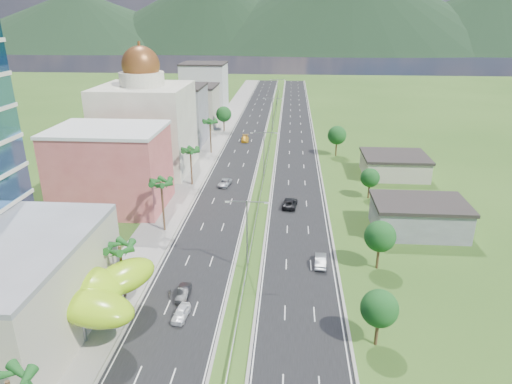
# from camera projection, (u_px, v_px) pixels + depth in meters

# --- Properties ---
(ground) EXTENTS (500.00, 500.00, 0.00)m
(ground) POSITION_uv_depth(u_px,v_px,m) (240.00, 311.00, 57.44)
(ground) COLOR #2D5119
(ground) RESTS_ON ground
(road_left) EXTENTS (11.00, 260.00, 0.04)m
(road_left) POSITION_uv_depth(u_px,v_px,m) (247.00, 136.00, 141.67)
(road_left) COLOR black
(road_left) RESTS_ON ground
(road_right) EXTENTS (11.00, 260.00, 0.04)m
(road_right) POSITION_uv_depth(u_px,v_px,m) (296.00, 136.00, 140.61)
(road_right) COLOR black
(road_right) RESTS_ON ground
(sidewalk_left) EXTENTS (7.00, 260.00, 0.12)m
(sidewalk_left) POSITION_uv_depth(u_px,v_px,m) (217.00, 135.00, 142.33)
(sidewalk_left) COLOR gray
(sidewalk_left) RESTS_ON ground
(median_guardrail) EXTENTS (0.10, 216.06, 0.76)m
(median_guardrail) POSITION_uv_depth(u_px,v_px,m) (269.00, 150.00, 124.17)
(median_guardrail) COLOR gray
(median_guardrail) RESTS_ON ground
(streetlight_median_b) EXTENTS (6.04, 0.25, 11.00)m
(streetlight_median_b) POSITION_uv_depth(u_px,v_px,m) (247.00, 228.00, 64.31)
(streetlight_median_b) COLOR gray
(streetlight_median_b) RESTS_ON ground
(streetlight_median_c) EXTENTS (6.04, 0.25, 11.00)m
(streetlight_median_c) POSITION_uv_depth(u_px,v_px,m) (264.00, 150.00, 101.51)
(streetlight_median_c) COLOR gray
(streetlight_median_c) RESTS_ON ground
(streetlight_median_d) EXTENTS (6.04, 0.25, 11.00)m
(streetlight_median_d) POSITION_uv_depth(u_px,v_px,m) (272.00, 111.00, 143.36)
(streetlight_median_d) COLOR gray
(streetlight_median_d) RESTS_ON ground
(streetlight_median_e) EXTENTS (6.04, 0.25, 11.00)m
(streetlight_median_e) POSITION_uv_depth(u_px,v_px,m) (277.00, 90.00, 185.21)
(streetlight_median_e) COLOR gray
(streetlight_median_e) RESTS_ON ground
(lime_canopy) EXTENTS (18.00, 15.00, 7.40)m
(lime_canopy) POSITION_uv_depth(u_px,v_px,m) (66.00, 288.00, 53.34)
(lime_canopy) COLOR #93CC13
(lime_canopy) RESTS_ON ground
(pink_shophouse) EXTENTS (20.00, 15.00, 15.00)m
(pink_shophouse) POSITION_uv_depth(u_px,v_px,m) (111.00, 170.00, 86.48)
(pink_shophouse) COLOR #C0524F
(pink_shophouse) RESTS_ON ground
(domed_building) EXTENTS (20.00, 20.00, 28.70)m
(domed_building) POSITION_uv_depth(u_px,v_px,m) (146.00, 123.00, 106.48)
(domed_building) COLOR beige
(domed_building) RESTS_ON ground
(midrise_grey) EXTENTS (16.00, 15.00, 16.00)m
(midrise_grey) POSITION_uv_depth(u_px,v_px,m) (176.00, 116.00, 130.87)
(midrise_grey) COLOR slate
(midrise_grey) RESTS_ON ground
(midrise_beige) EXTENTS (16.00, 15.00, 13.00)m
(midrise_beige) POSITION_uv_depth(u_px,v_px,m) (192.00, 107.00, 151.87)
(midrise_beige) COLOR #B7B197
(midrise_beige) RESTS_ON ground
(midrise_white) EXTENTS (16.00, 15.00, 18.00)m
(midrise_white) POSITION_uv_depth(u_px,v_px,m) (205.00, 89.00, 172.36)
(midrise_white) COLOR silver
(midrise_white) RESTS_ON ground
(shed_near) EXTENTS (15.00, 10.00, 5.00)m
(shed_near) POSITION_uv_depth(u_px,v_px,m) (419.00, 218.00, 77.81)
(shed_near) COLOR slate
(shed_near) RESTS_ON ground
(shed_far) EXTENTS (14.00, 12.00, 4.40)m
(shed_far) POSITION_uv_depth(u_px,v_px,m) (394.00, 166.00, 105.68)
(shed_far) COLOR #B7B197
(shed_far) RESTS_ON ground
(palm_tree_b) EXTENTS (3.60, 3.60, 8.10)m
(palm_tree_b) POSITION_uv_depth(u_px,v_px,m) (120.00, 249.00, 57.86)
(palm_tree_b) COLOR #47301C
(palm_tree_b) RESTS_ON ground
(palm_tree_c) EXTENTS (3.60, 3.60, 9.60)m
(palm_tree_c) POSITION_uv_depth(u_px,v_px,m) (161.00, 184.00, 75.94)
(palm_tree_c) COLOR #47301C
(palm_tree_c) RESTS_ON ground
(palm_tree_d) EXTENTS (3.60, 3.60, 8.60)m
(palm_tree_d) POSITION_uv_depth(u_px,v_px,m) (190.00, 152.00, 97.67)
(palm_tree_d) COLOR #47301C
(palm_tree_d) RESTS_ON ground
(palm_tree_e) EXTENTS (3.60, 3.60, 9.40)m
(palm_tree_e) POSITION_uv_depth(u_px,v_px,m) (210.00, 123.00, 120.65)
(palm_tree_e) COLOR #47301C
(palm_tree_e) RESTS_ON ground
(leafy_tree_lfar) EXTENTS (4.90, 4.90, 8.05)m
(leafy_tree_lfar) POSITION_uv_depth(u_px,v_px,m) (224.00, 114.00, 144.88)
(leafy_tree_lfar) COLOR #47301C
(leafy_tree_lfar) RESTS_ON ground
(leafy_tree_ra) EXTENTS (4.20, 4.20, 6.90)m
(leafy_tree_ra) POSITION_uv_depth(u_px,v_px,m) (379.00, 309.00, 49.94)
(leafy_tree_ra) COLOR #47301C
(leafy_tree_ra) RESTS_ON ground
(leafy_tree_rb) EXTENTS (4.55, 4.55, 7.47)m
(leafy_tree_rb) POSITION_uv_depth(u_px,v_px,m) (380.00, 236.00, 65.39)
(leafy_tree_rb) COLOR #47301C
(leafy_tree_rb) RESTS_ON ground
(leafy_tree_rc) EXTENTS (3.85, 3.85, 6.33)m
(leafy_tree_rc) POSITION_uv_depth(u_px,v_px,m) (370.00, 178.00, 91.51)
(leafy_tree_rc) COLOR #47301C
(leafy_tree_rc) RESTS_ON ground
(leafy_tree_rd) EXTENTS (4.90, 4.90, 8.05)m
(leafy_tree_rd) POSITION_uv_depth(u_px,v_px,m) (337.00, 135.00, 119.26)
(leafy_tree_rd) COLOR #47301C
(leafy_tree_rd) RESTS_ON ground
(mountain_ridge) EXTENTS (860.00, 140.00, 90.00)m
(mountain_ridge) POSITION_uv_depth(u_px,v_px,m) (345.00, 52.00, 471.71)
(mountain_ridge) COLOR black
(mountain_ridge) RESTS_ON ground
(car_white_near_left) EXTENTS (1.96, 4.07, 1.34)m
(car_white_near_left) POSITION_uv_depth(u_px,v_px,m) (181.00, 313.00, 55.87)
(car_white_near_left) COLOR white
(car_white_near_left) RESTS_ON road_left
(car_dark_left) EXTENTS (1.58, 4.23, 1.38)m
(car_dark_left) POSITION_uv_depth(u_px,v_px,m) (183.00, 293.00, 59.96)
(car_dark_left) COLOR black
(car_dark_left) RESTS_ON road_left
(car_silver_mid_left) EXTENTS (2.92, 5.06, 1.33)m
(car_silver_mid_left) POSITION_uv_depth(u_px,v_px,m) (225.00, 183.00, 99.53)
(car_silver_mid_left) COLOR #A4A6AC
(car_silver_mid_left) RESTS_ON road_left
(car_yellow_far_left) EXTENTS (2.54, 5.46, 1.54)m
(car_yellow_far_left) POSITION_uv_depth(u_px,v_px,m) (245.00, 139.00, 134.97)
(car_yellow_far_left) COLOR #C78A17
(car_yellow_far_left) RESTS_ON road_left
(car_silver_right) EXTENTS (1.98, 4.83, 1.56)m
(car_silver_right) POSITION_uv_depth(u_px,v_px,m) (321.00, 260.00, 67.69)
(car_silver_right) COLOR #A0A1A7
(car_silver_right) RESTS_ON road_right
(car_dark_far_right) EXTENTS (3.21, 5.82, 1.54)m
(car_dark_far_right) POSITION_uv_depth(u_px,v_px,m) (290.00, 203.00, 88.49)
(car_dark_far_right) COLOR black
(car_dark_far_right) RESTS_ON road_right
(motorcycle) EXTENTS (0.85, 1.90, 1.17)m
(motorcycle) POSITION_uv_depth(u_px,v_px,m) (170.00, 292.00, 60.33)
(motorcycle) COLOR black
(motorcycle) RESTS_ON road_left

